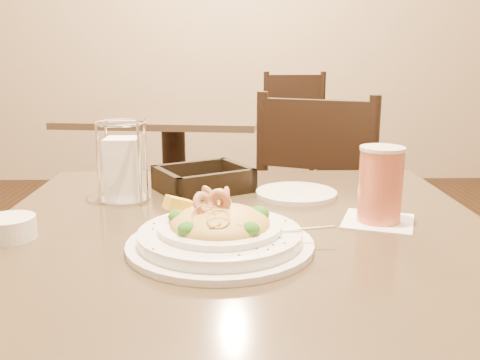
{
  "coord_description": "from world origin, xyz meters",
  "views": [
    {
      "loc": [
        -0.02,
        -0.9,
        1.06
      ],
      "look_at": [
        0.0,
        0.02,
        0.84
      ],
      "focal_mm": 40.0,
      "sensor_mm": 36.0,
      "label": 1
    }
  ],
  "objects_px": {
    "pasta_bowl": "(220,232)",
    "butter_ramekin": "(10,228)",
    "main_table": "(240,348)",
    "bread_basket": "(203,182)",
    "dining_chair_near": "(322,215)",
    "side_plate": "(296,194)",
    "napkin_caddy": "(123,167)",
    "background_table": "(174,159)",
    "drink_glass": "(380,185)",
    "dining_chair_far": "(291,136)"
  },
  "relations": [
    {
      "from": "pasta_bowl",
      "to": "butter_ramekin",
      "type": "relative_size",
      "value": 3.89
    },
    {
      "from": "main_table",
      "to": "pasta_bowl",
      "type": "xyz_separation_m",
      "value": [
        -0.03,
        -0.1,
        0.27
      ]
    },
    {
      "from": "main_table",
      "to": "bread_basket",
      "type": "relative_size",
      "value": 3.77
    },
    {
      "from": "dining_chair_near",
      "to": "side_plate",
      "type": "relative_size",
      "value": 5.39
    },
    {
      "from": "napkin_caddy",
      "to": "side_plate",
      "type": "distance_m",
      "value": 0.37
    },
    {
      "from": "bread_basket",
      "to": "background_table",
      "type": "bearing_deg",
      "value": 98.43
    },
    {
      "from": "main_table",
      "to": "butter_ramekin",
      "type": "distance_m",
      "value": 0.46
    },
    {
      "from": "dining_chair_near",
      "to": "pasta_bowl",
      "type": "xyz_separation_m",
      "value": [
        -0.34,
        -0.99,
        0.29
      ]
    },
    {
      "from": "background_table",
      "to": "napkin_caddy",
      "type": "height_order",
      "value": "napkin_caddy"
    },
    {
      "from": "drink_glass",
      "to": "side_plate",
      "type": "bearing_deg",
      "value": 125.11
    },
    {
      "from": "drink_glass",
      "to": "dining_chair_near",
      "type": "bearing_deg",
      "value": 86.42
    },
    {
      "from": "pasta_bowl",
      "to": "butter_ramekin",
      "type": "distance_m",
      "value": 0.35
    },
    {
      "from": "butter_ramekin",
      "to": "dining_chair_far",
      "type": "bearing_deg",
      "value": 74.02
    },
    {
      "from": "dining_chair_far",
      "to": "drink_glass",
      "type": "xyz_separation_m",
      "value": [
        -0.14,
        -2.63,
        0.33
      ]
    },
    {
      "from": "main_table",
      "to": "dining_chair_near",
      "type": "distance_m",
      "value": 0.94
    },
    {
      "from": "napkin_caddy",
      "to": "dining_chair_near",
      "type": "bearing_deg",
      "value": 52.75
    },
    {
      "from": "main_table",
      "to": "butter_ramekin",
      "type": "relative_size",
      "value": 10.71
    },
    {
      "from": "bread_basket",
      "to": "butter_ramekin",
      "type": "height_order",
      "value": "bread_basket"
    },
    {
      "from": "napkin_caddy",
      "to": "main_table",
      "type": "bearing_deg",
      "value": -36.8
    },
    {
      "from": "dining_chair_far",
      "to": "dining_chair_near",
      "type": "bearing_deg",
      "value": 87.27
    },
    {
      "from": "butter_ramekin",
      "to": "main_table",
      "type": "bearing_deg",
      "value": 8.09
    },
    {
      "from": "background_table",
      "to": "drink_glass",
      "type": "height_order",
      "value": "drink_glass"
    },
    {
      "from": "side_plate",
      "to": "butter_ramekin",
      "type": "relative_size",
      "value": 2.05
    },
    {
      "from": "drink_glass",
      "to": "dining_chair_far",
      "type": "bearing_deg",
      "value": 86.86
    },
    {
      "from": "main_table",
      "to": "drink_glass",
      "type": "distance_m",
      "value": 0.4
    },
    {
      "from": "dining_chair_near",
      "to": "butter_ramekin",
      "type": "xyz_separation_m",
      "value": [
        -0.69,
        -0.94,
        0.28
      ]
    },
    {
      "from": "background_table",
      "to": "napkin_caddy",
      "type": "xyz_separation_m",
      "value": [
        0.07,
        -1.62,
        0.31
      ]
    },
    {
      "from": "drink_glass",
      "to": "butter_ramekin",
      "type": "bearing_deg",
      "value": -173.21
    },
    {
      "from": "bread_basket",
      "to": "butter_ramekin",
      "type": "relative_size",
      "value": 2.84
    },
    {
      "from": "background_table",
      "to": "bread_basket",
      "type": "distance_m",
      "value": 1.58
    },
    {
      "from": "background_table",
      "to": "napkin_caddy",
      "type": "bearing_deg",
      "value": -87.58
    },
    {
      "from": "dining_chair_near",
      "to": "drink_glass",
      "type": "relative_size",
      "value": 5.94
    },
    {
      "from": "drink_glass",
      "to": "side_plate",
      "type": "distance_m",
      "value": 0.23
    },
    {
      "from": "napkin_caddy",
      "to": "butter_ramekin",
      "type": "height_order",
      "value": "napkin_caddy"
    },
    {
      "from": "main_table",
      "to": "background_table",
      "type": "bearing_deg",
      "value": 99.65
    },
    {
      "from": "drink_glass",
      "to": "main_table",
      "type": "bearing_deg",
      "value": -175.19
    },
    {
      "from": "main_table",
      "to": "drink_glass",
      "type": "bearing_deg",
      "value": 4.81
    },
    {
      "from": "background_table",
      "to": "bread_basket",
      "type": "xyz_separation_m",
      "value": [
        0.23,
        -1.54,
        0.26
      ]
    },
    {
      "from": "main_table",
      "to": "butter_ramekin",
      "type": "xyz_separation_m",
      "value": [
        -0.38,
        -0.05,
        0.26
      ]
    },
    {
      "from": "main_table",
      "to": "dining_chair_far",
      "type": "relative_size",
      "value": 0.97
    },
    {
      "from": "bread_basket",
      "to": "side_plate",
      "type": "xyz_separation_m",
      "value": [
        0.2,
        -0.05,
        -0.01
      ]
    },
    {
      "from": "napkin_caddy",
      "to": "background_table",
      "type": "bearing_deg",
      "value": 92.42
    },
    {
      "from": "pasta_bowl",
      "to": "side_plate",
      "type": "xyz_separation_m",
      "value": [
        0.16,
        0.31,
        -0.02
      ]
    },
    {
      "from": "dining_chair_far",
      "to": "side_plate",
      "type": "distance_m",
      "value": 2.48
    },
    {
      "from": "napkin_caddy",
      "to": "drink_glass",
      "type": "bearing_deg",
      "value": -17.75
    },
    {
      "from": "bread_basket",
      "to": "butter_ramekin",
      "type": "distance_m",
      "value": 0.43
    },
    {
      "from": "pasta_bowl",
      "to": "drink_glass",
      "type": "relative_size",
      "value": 2.09
    },
    {
      "from": "bread_basket",
      "to": "butter_ramekin",
      "type": "bearing_deg",
      "value": -134.52
    },
    {
      "from": "background_table",
      "to": "pasta_bowl",
      "type": "height_order",
      "value": "pasta_bowl"
    },
    {
      "from": "main_table",
      "to": "drink_glass",
      "type": "relative_size",
      "value": 5.74
    }
  ]
}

